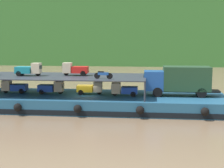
% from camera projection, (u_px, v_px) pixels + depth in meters
% --- Properties ---
extents(ground_plane, '(400.00, 400.00, 0.00)m').
position_uv_depth(ground_plane, '(86.00, 108.00, 36.16)').
color(ground_plane, '#7F664C').
extents(hillside_far_bank, '(119.00, 41.08, 29.60)m').
position_uv_depth(hillside_far_bank, '(128.00, 9.00, 106.09)').
color(hillside_far_bank, '#387533').
rests_on(hillside_far_bank, ground).
extents(cargo_barge, '(29.64, 8.57, 1.50)m').
position_uv_depth(cargo_barge, '(86.00, 102.00, 36.02)').
color(cargo_barge, '#23567A').
rests_on(cargo_barge, ground).
extents(covered_lorry, '(7.87, 2.34, 3.10)m').
position_uv_depth(covered_lorry, '(179.00, 80.00, 35.04)').
color(covered_lorry, '#1E4C99').
rests_on(covered_lorry, cargo_barge).
extents(cargo_rack, '(20.44, 7.14, 2.00)m').
position_uv_depth(cargo_rack, '(51.00, 76.00, 36.09)').
color(cargo_rack, '#2D333D').
rests_on(cargo_rack, cargo_barge).
extents(mini_truck_lower_aft, '(2.79, 1.29, 1.38)m').
position_uv_depth(mini_truck_lower_aft, '(14.00, 87.00, 37.06)').
color(mini_truck_lower_aft, '#1E47B7').
rests_on(mini_truck_lower_aft, cargo_barge).
extents(mini_truck_lower_mid, '(2.75, 1.22, 1.38)m').
position_uv_depth(mini_truck_lower_mid, '(52.00, 88.00, 36.44)').
color(mini_truck_lower_mid, '#1E47B7').
rests_on(mini_truck_lower_mid, cargo_barge).
extents(mini_truck_lower_fore, '(2.80, 1.30, 1.38)m').
position_uv_depth(mini_truck_lower_fore, '(90.00, 88.00, 36.14)').
color(mini_truck_lower_fore, gold).
rests_on(mini_truck_lower_fore, cargo_barge).
extents(mini_truck_lower_bow, '(2.76, 1.23, 1.38)m').
position_uv_depth(mini_truck_lower_bow, '(124.00, 89.00, 35.09)').
color(mini_truck_lower_bow, '#1E47B7').
rests_on(mini_truck_lower_bow, cargo_barge).
extents(mini_truck_upper_mid, '(2.75, 1.21, 1.38)m').
position_uv_depth(mini_truck_upper_mid, '(29.00, 69.00, 35.97)').
color(mini_truck_upper_mid, teal).
rests_on(mini_truck_upper_mid, cargo_rack).
extents(mini_truck_upper_fore, '(2.76, 1.23, 1.38)m').
position_uv_depth(mini_truck_upper_fore, '(75.00, 69.00, 36.29)').
color(mini_truck_upper_fore, red).
rests_on(mini_truck_upper_fore, cargo_rack).
extents(motorcycle_upper_port, '(1.89, 0.55, 0.87)m').
position_uv_depth(motorcycle_upper_port, '(103.00, 75.00, 33.28)').
color(motorcycle_upper_port, black).
rests_on(motorcycle_upper_port, cargo_rack).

